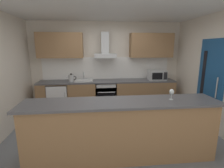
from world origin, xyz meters
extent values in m
cube|color=slate|center=(0.00, 0.00, -0.01)|extent=(5.51, 4.74, 0.02)
cube|color=white|center=(0.00, 0.00, 2.61)|extent=(5.51, 4.74, 0.02)
cube|color=silver|center=(0.00, 1.93, 1.30)|extent=(5.51, 0.12, 2.60)
cube|color=silver|center=(2.32, 0.00, 1.30)|extent=(0.12, 4.74, 2.60)
cube|color=white|center=(0.00, 1.86, 1.23)|extent=(3.83, 0.02, 0.66)
cube|color=olive|center=(0.00, 1.55, 0.43)|extent=(3.97, 0.60, 0.86)
cube|color=#4C4C51|center=(0.00, 1.55, 0.88)|extent=(3.97, 0.60, 0.04)
cube|color=olive|center=(0.05, -0.77, 0.49)|extent=(3.10, 0.52, 0.98)
cube|color=#4C4C51|center=(0.05, -0.77, 1.00)|extent=(3.20, 0.64, 0.04)
cube|color=olive|center=(-1.32, 1.70, 1.91)|extent=(1.27, 0.32, 0.70)
cube|color=olive|center=(1.32, 1.70, 1.91)|extent=(1.27, 0.32, 0.70)
cube|color=navy|center=(2.24, 0.19, 1.02)|extent=(0.04, 0.85, 2.05)
cube|color=black|center=(2.22, 0.43, 1.13)|extent=(0.01, 0.11, 1.31)
cylinder|color=#B7BABC|center=(2.20, -0.08, 1.02)|extent=(0.03, 0.03, 0.45)
cube|color=slate|center=(-0.06, 1.53, 0.46)|extent=(0.60, 0.56, 0.80)
cube|color=black|center=(-0.06, 1.24, 0.40)|extent=(0.50, 0.02, 0.48)
cube|color=#B7BABC|center=(-0.06, 1.24, 0.80)|extent=(0.54, 0.02, 0.09)
cylinder|color=#B7BABC|center=(-0.06, 1.20, 0.64)|extent=(0.49, 0.02, 0.02)
cube|color=white|center=(-1.42, 1.53, 0.42)|extent=(0.58, 0.56, 0.85)
cube|color=silver|center=(-1.42, 1.24, 0.43)|extent=(0.55, 0.02, 0.80)
cylinder|color=#B7BABC|center=(-1.20, 1.22, 0.47)|extent=(0.02, 0.02, 0.38)
cube|color=#B7BABC|center=(1.48, 1.50, 1.05)|extent=(0.50, 0.36, 0.30)
cube|color=black|center=(1.42, 1.31, 1.05)|extent=(0.30, 0.02, 0.19)
cube|color=black|center=(1.66, 1.31, 1.05)|extent=(0.10, 0.01, 0.21)
cube|color=silver|center=(-0.69, 1.53, 0.92)|extent=(0.50, 0.40, 0.04)
cylinder|color=#B7BABC|center=(-0.69, 1.66, 1.03)|extent=(0.03, 0.03, 0.26)
cylinder|color=#B7BABC|center=(-0.69, 1.58, 1.15)|extent=(0.03, 0.16, 0.03)
cylinder|color=#B7BABC|center=(-1.04, 1.49, 1.00)|extent=(0.15, 0.15, 0.20)
sphere|color=black|center=(-1.04, 1.49, 1.11)|extent=(0.06, 0.06, 0.06)
cone|color=#B7BABC|center=(-1.14, 1.49, 1.04)|extent=(0.09, 0.04, 0.07)
torus|color=black|center=(-0.95, 1.49, 1.01)|extent=(0.11, 0.02, 0.11)
cube|color=#B7BABC|center=(-0.06, 1.63, 1.62)|extent=(0.62, 0.45, 0.12)
cube|color=#B7BABC|center=(-0.06, 1.68, 1.98)|extent=(0.22, 0.22, 0.60)
cylinder|color=silver|center=(0.89, -0.75, 1.02)|extent=(0.07, 0.07, 0.01)
cylinder|color=silver|center=(0.89, -0.75, 1.07)|extent=(0.01, 0.01, 0.09)
ellipsoid|color=silver|center=(0.89, -0.75, 1.15)|extent=(0.08, 0.08, 0.10)
camera|label=1|loc=(-0.36, -3.35, 1.88)|focal=27.32mm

